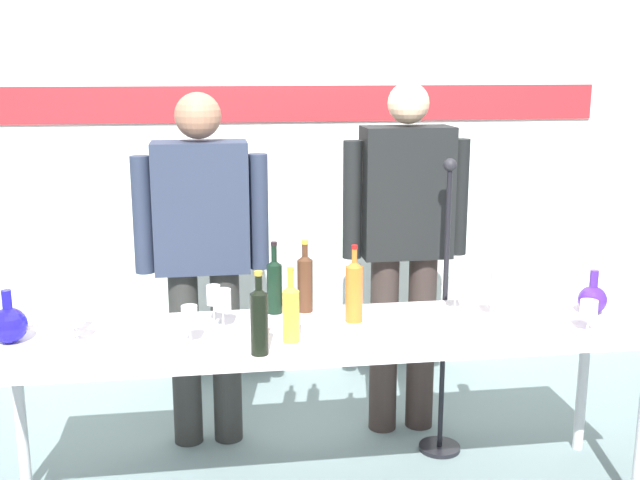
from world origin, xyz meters
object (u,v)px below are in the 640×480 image
(display_table, at_px, (325,343))
(decanter_blue_left, at_px, (9,324))
(wine_bottle_1, at_px, (354,289))
(wine_bottle_3, at_px, (259,318))
(decanter_blue_right, at_px, (592,299))
(wine_bottle_4, at_px, (305,281))
(wine_glass_right_0, at_px, (492,290))
(presenter_left, at_px, (202,248))
(wine_glass_left_0, at_px, (76,317))
(wine_glass_left_1, at_px, (71,307))
(wine_glass_left_2, at_px, (213,296))
(wine_bottle_2, at_px, (291,311))
(microphone_stand, at_px, (443,359))
(presenter_right, at_px, (405,236))
(wine_glass_left_4, at_px, (223,301))
(wine_bottle_0, at_px, (274,284))
(wine_glass_right_2, at_px, (456,286))
(wine_glass_right_3, at_px, (498,280))
(wine_glass_left_3, at_px, (189,316))
(wine_glass_right_1, at_px, (589,309))

(display_table, relative_size, decanter_blue_left, 12.72)
(wine_bottle_1, height_order, wine_bottle_3, wine_bottle_1)
(display_table, xyz_separation_m, decanter_blue_right, (1.17, 0.03, 0.12))
(wine_bottle_4, xyz_separation_m, wine_glass_right_0, (0.78, -0.18, -0.02))
(wine_bottle_3, bearing_deg, wine_bottle_1, 37.22)
(presenter_left, xyz_separation_m, wine_glass_left_0, (-0.49, -0.63, -0.11))
(wine_glass_left_1, bearing_deg, decanter_blue_right, -1.16)
(wine_glass_left_0, height_order, wine_glass_left_2, wine_glass_left_2)
(wine_glass_left_2, bearing_deg, wine_bottle_2, -43.29)
(decanter_blue_right, distance_m, microphone_stand, 0.74)
(presenter_right, xyz_separation_m, wine_bottle_4, (-0.54, -0.37, -0.10))
(wine_bottle_4, relative_size, wine_glass_left_0, 2.17)
(wine_glass_left_0, bearing_deg, wine_glass_left_4, 9.18)
(decanter_blue_right, relative_size, wine_glass_left_0, 1.32)
(display_table, distance_m, wine_bottle_0, 0.36)
(display_table, bearing_deg, wine_bottle_0, 126.98)
(wine_bottle_3, height_order, wine_bottle_4, wine_bottle_3)
(wine_glass_right_2, distance_m, wine_glass_right_3, 0.23)
(decanter_blue_left, relative_size, presenter_left, 0.12)
(wine_glass_left_4, bearing_deg, wine_glass_right_3, 7.71)
(wine_bottle_3, distance_m, wine_glass_right_0, 1.06)
(wine_glass_right_0, relative_size, wine_glass_right_2, 1.02)
(display_table, relative_size, wine_glass_left_1, 15.87)
(wine_glass_right_0, bearing_deg, wine_bottle_0, 168.98)
(wine_bottle_4, bearing_deg, wine_glass_left_3, -145.81)
(wine_glass_left_1, distance_m, wine_glass_right_3, 1.84)
(decanter_blue_right, height_order, wine_bottle_0, wine_bottle_0)
(wine_bottle_0, bearing_deg, wine_glass_right_3, 0.02)
(wine_bottle_2, xyz_separation_m, wine_glass_right_1, (1.20, -0.06, -0.03))
(decanter_blue_right, distance_m, wine_bottle_2, 1.34)
(presenter_right, xyz_separation_m, wine_bottle_3, (-0.78, -0.85, -0.10))
(presenter_left, distance_m, wine_glass_left_2, 0.47)
(display_table, distance_m, microphone_stand, 0.75)
(presenter_left, height_order, wine_bottle_1, presenter_left)
(decanter_blue_left, bearing_deg, wine_bottle_1, 2.12)
(wine_bottle_2, bearing_deg, wine_glass_left_0, 172.81)
(wine_glass_left_1, bearing_deg, wine_glass_left_3, -19.35)
(wine_glass_left_4, bearing_deg, wine_glass_right_0, -0.55)
(wine_glass_left_2, height_order, wine_glass_left_3, wine_glass_left_2)
(decanter_blue_right, bearing_deg, wine_bottle_1, 177.21)
(wine_glass_right_0, bearing_deg, wine_glass_left_0, -177.30)
(wine_bottle_1, xyz_separation_m, microphone_stand, (0.48, 0.27, -0.44))
(wine_bottle_3, xyz_separation_m, wine_bottle_4, (0.23, 0.48, -0.00))
(wine_glass_left_0, bearing_deg, decanter_blue_right, 1.21)
(wine_glass_left_0, relative_size, wine_glass_left_4, 0.89)
(wine_bottle_2, distance_m, wine_glass_right_1, 1.20)
(decanter_blue_right, distance_m, wine_glass_left_4, 1.59)
(wine_bottle_3, relative_size, wine_glass_right_2, 2.15)
(decanter_blue_right, distance_m, wine_bottle_3, 1.49)
(wine_glass_right_0, bearing_deg, wine_glass_left_3, -173.09)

